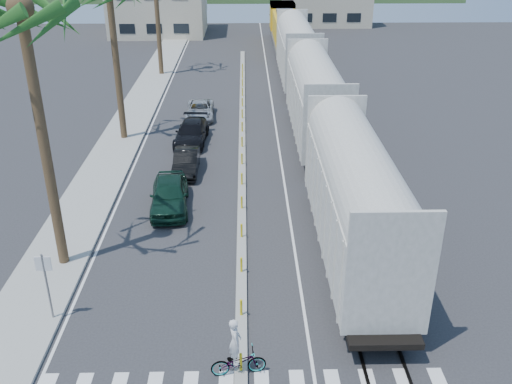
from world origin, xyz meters
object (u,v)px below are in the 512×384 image
car_lead (169,194)px  cyclist (238,357)px  car_second (186,162)px  street_sign (46,278)px

car_lead → cyclist: bearing=-77.7°
cyclist → car_lead: bearing=9.1°
car_lead → car_second: bearing=80.1°
street_sign → cyclist: (7.20, -3.01, -1.24)m
street_sign → car_second: (3.91, 14.18, -1.29)m
street_sign → car_second: street_sign is taller
street_sign → car_lead: size_ratio=0.60×
car_lead → cyclist: (3.74, -12.38, -0.10)m
car_lead → cyclist: cyclist is taller
street_sign → cyclist: bearing=-22.7°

